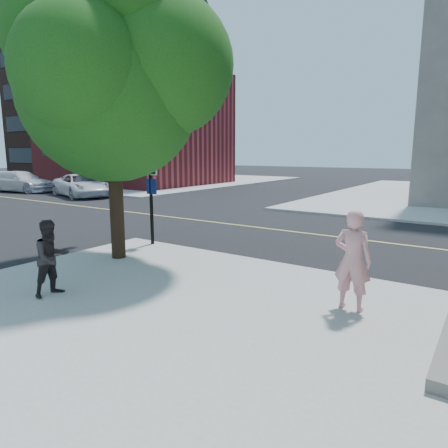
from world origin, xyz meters
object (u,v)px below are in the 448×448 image
Objects in this scene: street_tree at (114,70)px; signal_pole at (111,149)px; pedestrian at (52,258)px; man_on_phone at (353,260)px; car_b at (21,182)px; car_a at (82,185)px.

street_tree reaches higher than signal_pole.
signal_pole reaches higher than pedestrian.
man_on_phone is 5.81m from pedestrian.
pedestrian is at bearing -130.54° from car_b.
signal_pole is 15.08m from car_a.
pedestrian is 0.20× the size of street_tree.
man_on_phone is at bearing -26.97° from signal_pole.
street_tree is 1.38× the size of car_a.
street_tree is 1.40× the size of car_b.
pedestrian reaches higher than car_a.
man_on_phone is at bearing -61.83° from pedestrian.
street_tree is at bearing -125.83° from car_b.
signal_pole reaches higher than man_on_phone.
street_tree reaches higher than pedestrian.
man_on_phone reaches higher than car_a.
pedestrian is 0.28× the size of car_a.
signal_pole is (-2.29, 1.70, -1.92)m from street_tree.
man_on_phone is at bearing -121.20° from car_b.
street_tree is 2.08× the size of signal_pole.
car_a is 6.60m from car_b.
man_on_phone is 0.51× the size of signal_pole.
man_on_phone reaches higher than car_b.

